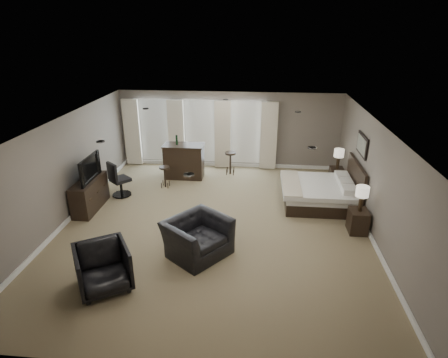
# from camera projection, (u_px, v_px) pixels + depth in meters

# --- Properties ---
(room) EXTENTS (7.60, 8.60, 2.64)m
(room) POSITION_uv_depth(u_px,v_px,m) (214.00, 177.00, 8.86)
(room) COLOR #7D6D4F
(room) RESTS_ON ground
(window_bay) EXTENTS (5.25, 0.20, 2.30)m
(window_bay) POSITION_uv_depth(u_px,v_px,m) (200.00, 133.00, 12.76)
(window_bay) COLOR silver
(window_bay) RESTS_ON room
(bed) EXTENTS (1.94, 1.86, 1.24)m
(bed) POSITION_uv_depth(u_px,v_px,m) (314.00, 183.00, 10.26)
(bed) COLOR silver
(bed) RESTS_ON ground
(nightstand_near) EXTENTS (0.42, 0.52, 0.57)m
(nightstand_near) POSITION_uv_depth(u_px,v_px,m) (358.00, 221.00, 8.98)
(nightstand_near) COLOR black
(nightstand_near) RESTS_ON ground
(nightstand_far) EXTENTS (0.40, 0.49, 0.53)m
(nightstand_far) POSITION_uv_depth(u_px,v_px,m) (336.00, 176.00, 11.65)
(nightstand_far) COLOR black
(nightstand_far) RESTS_ON ground
(lamp_near) EXTENTS (0.30, 0.30, 0.63)m
(lamp_near) POSITION_uv_depth(u_px,v_px,m) (361.00, 199.00, 8.75)
(lamp_near) COLOR beige
(lamp_near) RESTS_ON nightstand_near
(lamp_far) EXTENTS (0.30, 0.30, 0.62)m
(lamp_far) POSITION_uv_depth(u_px,v_px,m) (338.00, 159.00, 11.43)
(lamp_far) COLOR beige
(lamp_far) RESTS_ON nightstand_far
(wall_art) EXTENTS (0.04, 0.96, 0.56)m
(wall_art) POSITION_uv_depth(u_px,v_px,m) (362.00, 145.00, 9.73)
(wall_art) COLOR slate
(wall_art) RESTS_ON room
(dresser) EXTENTS (0.47, 1.45, 0.84)m
(dresser) POSITION_uv_depth(u_px,v_px,m) (90.00, 194.00, 10.06)
(dresser) COLOR black
(dresser) RESTS_ON ground
(tv) EXTENTS (0.66, 1.15, 0.15)m
(tv) POSITION_uv_depth(u_px,v_px,m) (87.00, 177.00, 9.87)
(tv) COLOR black
(tv) RESTS_ON dresser
(armchair_near) EXTENTS (1.44, 1.51, 1.11)m
(armchair_near) POSITION_uv_depth(u_px,v_px,m) (197.00, 232.00, 8.00)
(armchair_near) COLOR black
(armchair_near) RESTS_ON ground
(armchair_far) EXTENTS (1.27, 1.25, 0.97)m
(armchair_far) POSITION_uv_depth(u_px,v_px,m) (103.00, 266.00, 6.99)
(armchair_far) COLOR black
(armchair_far) RESTS_ON ground
(bar_counter) EXTENTS (1.28, 0.67, 1.12)m
(bar_counter) POSITION_uv_depth(u_px,v_px,m) (184.00, 161.00, 12.08)
(bar_counter) COLOR black
(bar_counter) RESTS_ON ground
(bar_stool_left) EXTENTS (0.34, 0.34, 0.67)m
(bar_stool_left) POSITION_uv_depth(u_px,v_px,m) (165.00, 177.00, 11.43)
(bar_stool_left) COLOR black
(bar_stool_left) RESTS_ON ground
(bar_stool_right) EXTENTS (0.46, 0.46, 0.76)m
(bar_stool_right) POSITION_uv_depth(u_px,v_px,m) (230.00, 163.00, 12.41)
(bar_stool_right) COLOR black
(bar_stool_right) RESTS_ON ground
(desk_chair) EXTENTS (0.76, 0.76, 1.06)m
(desk_chair) POSITION_uv_depth(u_px,v_px,m) (120.00, 179.00, 10.79)
(desk_chair) COLOR black
(desk_chair) RESTS_ON ground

